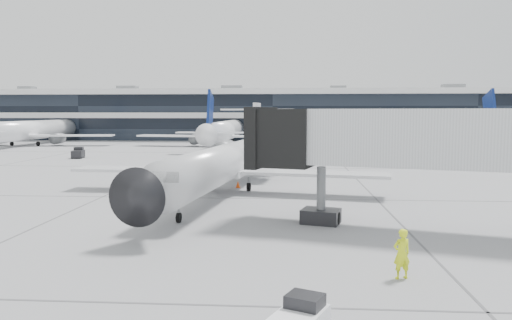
{
  "coord_description": "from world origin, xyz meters",
  "views": [
    {
      "loc": [
        3.81,
        -35.48,
        6.25
      ],
      "look_at": [
        1.21,
        2.12,
        2.6
      ],
      "focal_mm": 35.0,
      "sensor_mm": 36.0,
      "label": 1
    }
  ],
  "objects": [
    {
      "name": "bg_jet_center",
      "position": [
        -8.0,
        55.0,
        0.0
      ],
      "size": [
        32.0,
        40.0,
        9.6
      ],
      "primitive_type": null,
      "color": "white",
      "rests_on": "ground"
    },
    {
      "name": "regional_jet",
      "position": [
        -1.13,
        2.49,
        2.44
      ],
      "size": [
        24.81,
        30.97,
        7.15
      ],
      "rotation": [
        0.0,
        0.0,
        -0.13
      ],
      "color": "silver",
      "rests_on": "ground"
    },
    {
      "name": "terminal",
      "position": [
        0.0,
        82.0,
        5.0
      ],
      "size": [
        170.0,
        22.0,
        10.0
      ],
      "primitive_type": "cube",
      "color": "black",
      "rests_on": "ground"
    },
    {
      "name": "far_tug",
      "position": [
        -24.88,
        29.97,
        0.67
      ],
      "size": [
        1.79,
        2.55,
        1.48
      ],
      "rotation": [
        0.0,
        0.0,
        0.19
      ],
      "color": "black",
      "rests_on": "ground"
    },
    {
      "name": "bg_jet_left",
      "position": [
        -45.0,
        55.0,
        0.0
      ],
      "size": [
        32.0,
        40.0,
        9.6
      ],
      "primitive_type": null,
      "color": "white",
      "rests_on": "ground"
    },
    {
      "name": "jet_bridge",
      "position": [
        12.74,
        -9.79,
        4.83
      ],
      "size": [
        20.37,
        9.14,
        6.63
      ],
      "rotation": [
        0.0,
        0.0,
        -0.28
      ],
      "color": "silver",
      "rests_on": "ground"
    },
    {
      "name": "ground",
      "position": [
        0.0,
        0.0,
        0.0
      ],
      "size": [
        220.0,
        220.0,
        0.0
      ],
      "primitive_type": "plane",
      "color": "gray",
      "rests_on": "ground"
    },
    {
      "name": "bg_jet_right",
      "position": [
        32.0,
        55.0,
        0.0
      ],
      "size": [
        32.0,
        40.0,
        9.6
      ],
      "primitive_type": null,
      "color": "white",
      "rests_on": "ground"
    },
    {
      "name": "traffic_cone",
      "position": [
        -0.49,
        5.13,
        0.27
      ],
      "size": [
        0.49,
        0.49,
        0.56
      ],
      "rotation": [
        0.0,
        0.0,
        0.36
      ],
      "color": "#FF500D",
      "rests_on": "ground"
    },
    {
      "name": "ramp_worker",
      "position": [
        8.0,
        -16.92,
        0.95
      ],
      "size": [
        0.81,
        0.66,
        1.91
      ],
      "primitive_type": "imported",
      "rotation": [
        0.0,
        0.0,
        3.48
      ],
      "color": "#E8FF1A",
      "rests_on": "ground"
    }
  ]
}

